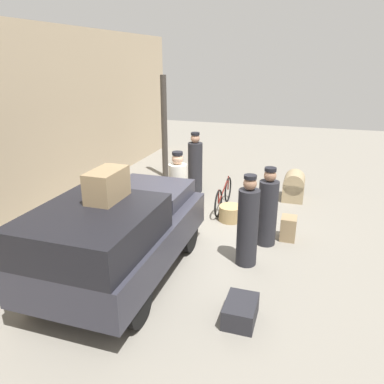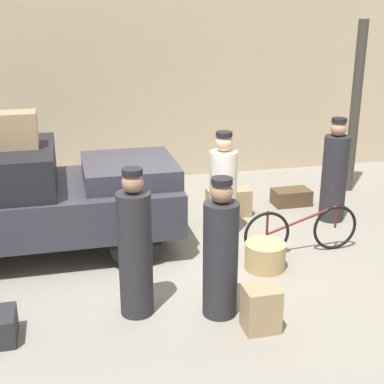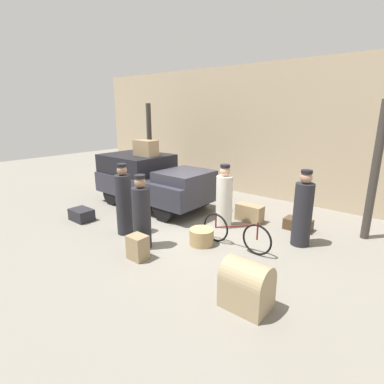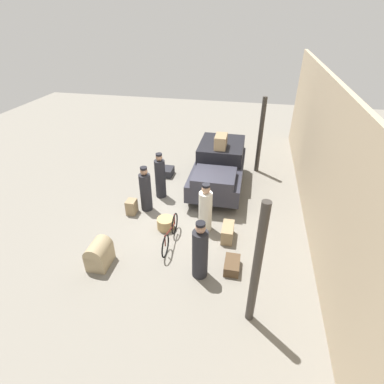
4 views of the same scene
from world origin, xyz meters
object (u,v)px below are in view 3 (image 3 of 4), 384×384
trunk_umber_medium (298,224)px  trunk_on_truck_roof (146,148)px  truck (152,178)px  wicker_basket (202,237)px  suitcase_small_leather (247,285)px  suitcase_tan_flat (138,247)px  bicycle (235,233)px  porter_carrying_trunk (224,199)px  porter_standing_middle (142,215)px  trunk_large_brown (249,213)px  porter_lifting_near_truck (303,212)px  porter_with_bicycle (124,202)px  suitcase_black_upright (82,215)px

trunk_umber_medium → trunk_on_truck_roof: bearing=-168.4°
truck → trunk_on_truck_roof: 0.97m
wicker_basket → truck: bearing=156.6°
suitcase_small_leather → suitcase_tan_flat: suitcase_small_leather is taller
bicycle → porter_carrying_trunk: porter_carrying_trunk is taller
porter_standing_middle → trunk_on_truck_roof: size_ratio=2.21×
trunk_umber_medium → trunk_on_truck_roof: trunk_on_truck_roof is taller
bicycle → porter_standing_middle: bearing=-141.1°
truck → porter_standing_middle: porter_standing_middle is taller
trunk_large_brown → trunk_on_truck_roof: (-3.40, -0.70, 1.59)m
porter_lifting_near_truck → trunk_umber_medium: porter_lifting_near_truck is taller
bicycle → porter_lifting_near_truck: bearing=46.1°
trunk_umber_medium → suitcase_tan_flat: bearing=-118.2°
suitcase_small_leather → suitcase_tan_flat: 2.52m
truck → porter_standing_middle: size_ratio=2.29×
bicycle → suitcase_tan_flat: (-1.27, -1.74, -0.10)m
suitcase_tan_flat → trunk_on_truck_roof: bearing=134.9°
suitcase_small_leather → trunk_large_brown: suitcase_small_leather is taller
wicker_basket → porter_with_bicycle: porter_with_bicycle is taller
bicycle → suitcase_small_leather: 2.10m
suitcase_tan_flat → trunk_umber_medium: size_ratio=0.76×
porter_lifting_near_truck → suitcase_black_upright: porter_lifting_near_truck is taller
bicycle → porter_lifting_near_truck: (1.06, 1.10, 0.44)m
bicycle → suitcase_black_upright: bearing=-163.2°
wicker_basket → porter_standing_middle: (-0.93, -0.96, 0.57)m
porter_with_bicycle → porter_lifting_near_truck: bearing=30.8°
wicker_basket → trunk_on_truck_roof: size_ratio=0.74×
suitcase_small_leather → porter_standing_middle: bearing=172.4°
porter_standing_middle → trunk_umber_medium: bearing=54.4°
truck → suitcase_black_upright: size_ratio=5.82×
porter_lifting_near_truck → wicker_basket: bearing=-140.4°
truck → wicker_basket: 3.40m
wicker_basket → trunk_on_truck_roof: 3.91m
trunk_large_brown → suitcase_tan_flat: (-0.69, -3.42, 0.02)m
porter_with_bicycle → trunk_large_brown: porter_with_bicycle is taller
porter_carrying_trunk → porter_with_bicycle: bearing=-129.7°
bicycle → wicker_basket: bearing=-153.3°
porter_lifting_near_truck → trunk_umber_medium: bearing=113.6°
trunk_large_brown → wicker_basket: bearing=-93.0°
porter_carrying_trunk → suitcase_tan_flat: porter_carrying_trunk is taller
porter_carrying_trunk → porter_with_bicycle: porter_with_bicycle is taller
porter_carrying_trunk → trunk_umber_medium: bearing=32.3°
wicker_basket → trunk_umber_medium: 2.67m
suitcase_tan_flat → trunk_umber_medium: bearing=61.8°
suitcase_black_upright → trunk_large_brown: bearing=39.0°
suitcase_black_upright → suitcase_tan_flat: size_ratio=1.28×
porter_standing_middle → porter_with_bicycle: porter_with_bicycle is taller
wicker_basket → porter_with_bicycle: size_ratio=0.32×
wicker_basket → porter_carrying_trunk: bearing=100.7°
porter_carrying_trunk → trunk_umber_medium: (1.62, 1.02, -0.61)m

